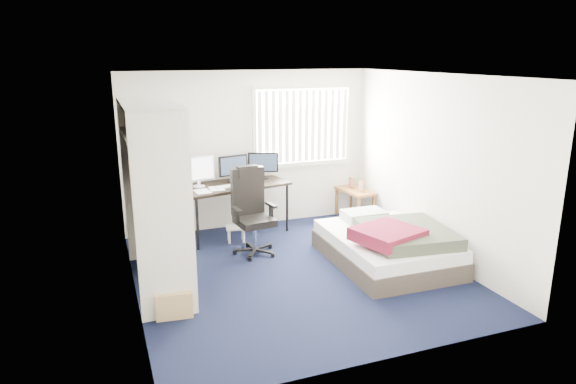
{
  "coord_description": "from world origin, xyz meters",
  "views": [
    {
      "loc": [
        -2.27,
        -5.7,
        2.74
      ],
      "look_at": [
        0.02,
        0.4,
        0.98
      ],
      "focal_mm": 32.0,
      "sensor_mm": 36.0,
      "label": 1
    }
  ],
  "objects_px": {
    "desk": "(234,182)",
    "office_chair": "(252,220)",
    "nightstand": "(355,193)",
    "bed": "(389,245)"
  },
  "relations": [
    {
      "from": "nightstand",
      "to": "bed",
      "type": "distance_m",
      "value": 1.97
    },
    {
      "from": "office_chair",
      "to": "desk",
      "type": "bearing_deg",
      "value": 92.54
    },
    {
      "from": "desk",
      "to": "office_chair",
      "type": "xyz_separation_m",
      "value": [
        0.04,
        -0.84,
        -0.36
      ]
    },
    {
      "from": "desk",
      "to": "nightstand",
      "type": "distance_m",
      "value": 2.14
    },
    {
      "from": "nightstand",
      "to": "bed",
      "type": "relative_size",
      "value": 0.42
    },
    {
      "from": "nightstand",
      "to": "desk",
      "type": "bearing_deg",
      "value": 179.95
    },
    {
      "from": "bed",
      "to": "desk",
      "type": "bearing_deg",
      "value": 130.48
    },
    {
      "from": "office_chair",
      "to": "nightstand",
      "type": "relative_size",
      "value": 1.56
    },
    {
      "from": "desk",
      "to": "office_chair",
      "type": "distance_m",
      "value": 0.92
    },
    {
      "from": "nightstand",
      "to": "bed",
      "type": "height_order",
      "value": "nightstand"
    }
  ]
}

